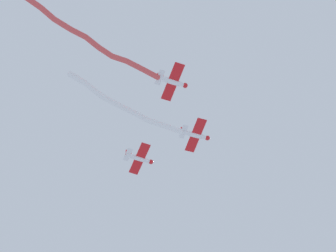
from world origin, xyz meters
TOP-DOWN VIEW (x-y plane):
  - airplane_lead at (-1.48, -2.55)m, footprint 6.70×5.18m
  - smoke_trail_lead at (1.09, 9.42)m, footprint 3.51×20.52m
  - airplane_left_wing at (8.00, 1.59)m, footprint 6.76×5.18m
  - airplane_right_wing at (-6.59, 6.44)m, footprint 6.74×5.18m
  - smoke_trail_right_wing at (-3.86, 19.45)m, footprint 4.02×22.59m

SIDE VIEW (x-z plane):
  - smoke_trail_lead at x=1.09m, z-range 71.11..72.70m
  - airplane_lead at x=-1.48m, z-range 71.44..73.11m
  - airplane_left_wing at x=8.00m, z-range 71.44..73.11m
  - airplane_right_wing at x=-6.59m, z-range 71.74..73.41m
  - smoke_trail_right_wing at x=-3.86m, z-range 72.27..75.48m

